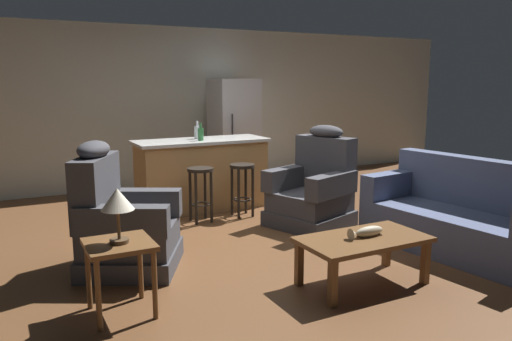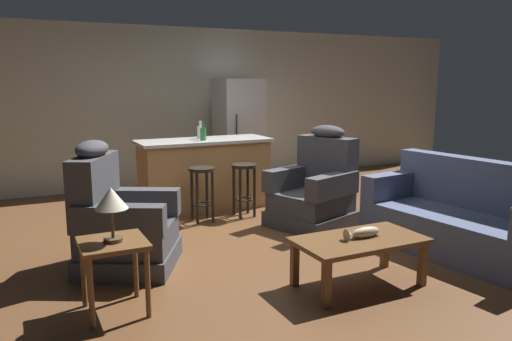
# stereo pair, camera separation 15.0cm
# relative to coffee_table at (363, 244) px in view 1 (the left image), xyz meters

# --- Properties ---
(ground_plane) EXTENTS (12.00, 12.00, 0.00)m
(ground_plane) POSITION_rel_coffee_table_xyz_m (-0.25, 1.74, -0.36)
(ground_plane) COLOR brown
(back_wall) EXTENTS (12.00, 0.05, 2.60)m
(back_wall) POSITION_rel_coffee_table_xyz_m (-0.25, 4.86, 0.94)
(back_wall) COLOR #B2B2A3
(back_wall) RESTS_ON ground_plane
(coffee_table) EXTENTS (1.10, 0.60, 0.42)m
(coffee_table) POSITION_rel_coffee_table_xyz_m (0.00, 0.00, 0.00)
(coffee_table) COLOR brown
(coffee_table) RESTS_ON ground_plane
(fish_figurine) EXTENTS (0.34, 0.10, 0.10)m
(fish_figurine) POSITION_rel_coffee_table_xyz_m (0.03, -0.00, 0.10)
(fish_figurine) COLOR #4C3823
(fish_figurine) RESTS_ON coffee_table
(couch) EXTENTS (1.07, 1.99, 0.94)m
(couch) POSITION_rel_coffee_table_xyz_m (1.46, 0.22, -0.02)
(couch) COLOR #4C5675
(couch) RESTS_ON ground_plane
(recliner_near_lamp) EXTENTS (1.14, 1.14, 1.20)m
(recliner_near_lamp) POSITION_rel_coffee_table_xyz_m (-1.74, 1.33, 0.06)
(recliner_near_lamp) COLOR #3D3D42
(recliner_near_lamp) RESTS_ON ground_plane
(recliner_near_island) EXTENTS (1.07, 1.07, 1.20)m
(recliner_near_island) POSITION_rel_coffee_table_xyz_m (0.66, 1.72, 0.06)
(recliner_near_island) COLOR #3D3D42
(recliner_near_island) RESTS_ON ground_plane
(end_table) EXTENTS (0.48, 0.48, 0.56)m
(end_table) POSITION_rel_coffee_table_xyz_m (-1.96, 0.40, 0.10)
(end_table) COLOR brown
(end_table) RESTS_ON ground_plane
(table_lamp) EXTENTS (0.24, 0.24, 0.41)m
(table_lamp) POSITION_rel_coffee_table_xyz_m (-1.96, 0.39, 0.50)
(table_lamp) COLOR #4C3823
(table_lamp) RESTS_ON end_table
(kitchen_island) EXTENTS (1.80, 0.70, 0.95)m
(kitchen_island) POSITION_rel_coffee_table_xyz_m (-0.25, 3.09, 0.11)
(kitchen_island) COLOR #AD7F4C
(kitchen_island) RESTS_ON ground_plane
(bar_stool_left) EXTENTS (0.32, 0.32, 0.68)m
(bar_stool_left) POSITION_rel_coffee_table_xyz_m (-0.52, 2.46, 0.11)
(bar_stool_left) COLOR black
(bar_stool_left) RESTS_ON ground_plane
(bar_stool_right) EXTENTS (0.32, 0.32, 0.68)m
(bar_stool_right) POSITION_rel_coffee_table_xyz_m (0.06, 2.46, 0.11)
(bar_stool_right) COLOR black
(bar_stool_right) RESTS_ON ground_plane
(refrigerator) EXTENTS (0.70, 0.69, 1.76)m
(refrigerator) POSITION_rel_coffee_table_xyz_m (0.80, 4.29, 0.52)
(refrigerator) COLOR #B7B7BC
(refrigerator) RESTS_ON ground_plane
(bottle_tall_green) EXTENTS (0.08, 0.08, 0.23)m
(bottle_tall_green) POSITION_rel_coffee_table_xyz_m (-0.30, 2.98, 0.67)
(bottle_tall_green) COLOR #2D6B38
(bottle_tall_green) RESTS_ON kitchen_island
(bottle_short_amber) EXTENTS (0.08, 0.08, 0.24)m
(bottle_short_amber) POSITION_rel_coffee_table_xyz_m (-0.26, 3.19, 0.68)
(bottle_short_amber) COLOR silver
(bottle_short_amber) RESTS_ON kitchen_island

